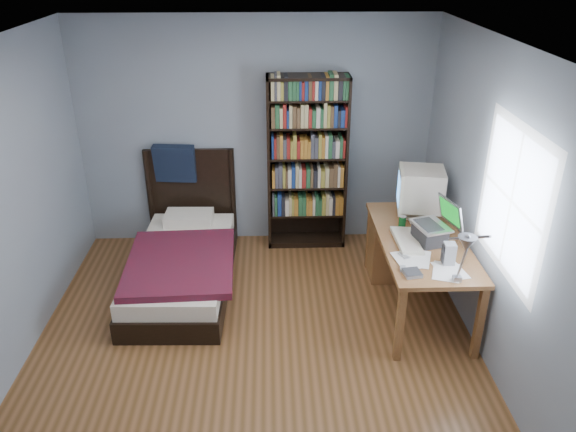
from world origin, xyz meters
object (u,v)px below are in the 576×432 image
Objects in this scene: bookshelf at (307,164)px; desk_lamp at (466,247)px; crt_monitor at (419,189)px; keyboard at (407,241)px; desk at (408,246)px; speaker at (449,254)px; bed at (183,259)px; laptop at (432,231)px; soda_can at (402,222)px.

desk_lamp is at bearing -68.97° from bookshelf.
crt_monitor reaches higher than keyboard.
speaker is at bearing -83.19° from desk.
bed is (-2.09, 0.58, -0.49)m from keyboard.
keyboard is (-0.22, -0.01, -0.10)m from laptop.
bookshelf reaches higher than crt_monitor.
speaker is 2.59m from bed.
bed is at bearing 171.77° from soda_can.
bookshelf is (-1.06, 1.75, 0.14)m from speaker.
speaker reaches higher than keyboard.
desk_lamp is 1.33× the size of keyboard.
bookshelf is at bearing 111.03° from desk_lamp.
keyboard is at bearing -178.67° from laptop.
keyboard reaches higher than desk.
keyboard is 0.28m from soda_can.
desk is 8.37× the size of speaker.
crt_monitor is 1.59m from desk_lamp.
crt_monitor reaches higher than speaker.
desk is 13.21× the size of soda_can.
keyboard is (-0.13, 1.02, -0.51)m from desk_lamp.
bookshelf reaches higher than desk_lamp.
soda_can is 2.19m from bed.
crt_monitor is at bearing 66.67° from keyboard.
desk is 0.62m from keyboard.
bed is (-2.10, 0.30, -0.53)m from soda_can.
desk_lamp reaches higher than bed.
bookshelf reaches higher than laptop.
laptop is 1.11m from desk_lamp.
crt_monitor is 0.40m from soda_can.
bookshelf is at bearing 124.11° from speaker.
desk_lamp is 0.32× the size of bed.
laptop is at bearing 84.95° from desk_lamp.
laptop reaches higher than desk.
bed is (-2.30, 0.58, -0.58)m from laptop.
crt_monitor reaches higher than desk.
crt_monitor is 0.25× the size of bookshelf.
desk is 1.40m from bookshelf.
laptop is (-0.00, -0.54, -0.16)m from crt_monitor.
keyboard is at bearing 128.14° from speaker.
desk_lamp is at bearing -93.47° from crt_monitor.
desk_lamp is (-0.10, -1.57, 0.25)m from crt_monitor.
desk_lamp reaches higher than keyboard.
keyboard is 2.22m from bed.
laptop is 0.24m from keyboard.
laptop is 2.19× the size of speaker.
keyboard is (-0.15, -0.51, 0.33)m from desk.
speaker is 2.05m from bookshelf.
speaker is 0.69m from soda_can.
soda_can reaches higher than desk.
laptop is 2.45m from bed.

